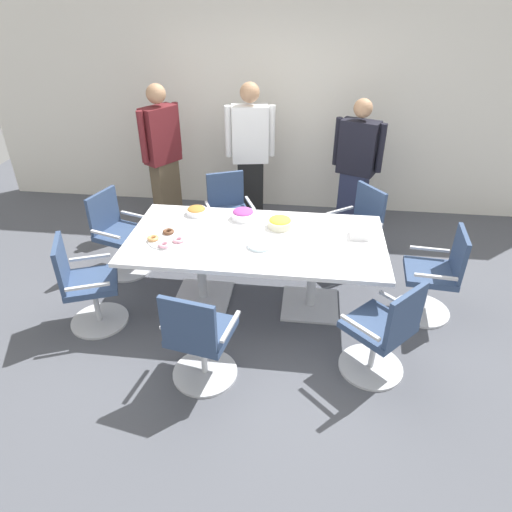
% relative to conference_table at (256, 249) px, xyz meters
% --- Properties ---
extents(ground_plane, '(10.00, 10.00, 0.01)m').
position_rel_conference_table_xyz_m(ground_plane, '(0.00, 0.00, -0.63)').
color(ground_plane, '#4C4F56').
extents(back_wall, '(8.00, 0.10, 2.80)m').
position_rel_conference_table_xyz_m(back_wall, '(0.00, 2.40, 0.77)').
color(back_wall, white).
rests_on(back_wall, ground).
extents(conference_table, '(2.40, 1.20, 0.75)m').
position_rel_conference_table_xyz_m(conference_table, '(0.00, 0.00, 0.00)').
color(conference_table, white).
rests_on(conference_table, ground).
extents(office_chair_0, '(0.68, 0.68, 0.91)m').
position_rel_conference_table_xyz_m(office_chair_0, '(-1.57, 0.43, -0.22)').
color(office_chair_0, silver).
rests_on(office_chair_0, ground).
extents(office_chair_1, '(0.70, 0.70, 0.91)m').
position_rel_conference_table_xyz_m(office_chair_1, '(-1.51, -0.51, -0.22)').
color(office_chair_1, silver).
rests_on(office_chair_1, ground).
extents(office_chair_2, '(0.63, 0.63, 0.91)m').
position_rel_conference_table_xyz_m(office_chair_2, '(-0.31, -1.09, -0.22)').
color(office_chair_2, silver).
rests_on(office_chair_2, ground).
extents(office_chair_3, '(0.76, 0.76, 0.91)m').
position_rel_conference_table_xyz_m(office_chair_3, '(1.12, -0.83, -0.22)').
color(office_chair_3, silver).
rests_on(office_chair_3, ground).
extents(office_chair_4, '(0.58, 0.58, 0.91)m').
position_rel_conference_table_xyz_m(office_chair_4, '(1.70, 0.04, -0.22)').
color(office_chair_4, silver).
rests_on(office_chair_4, ground).
extents(office_chair_5, '(0.75, 0.75, 0.91)m').
position_rel_conference_table_xyz_m(office_chair_5, '(1.02, 0.88, -0.22)').
color(office_chair_5, silver).
rests_on(office_chair_5, ground).
extents(office_chair_6, '(0.71, 0.71, 0.91)m').
position_rel_conference_table_xyz_m(office_chair_6, '(-0.45, 1.06, -0.22)').
color(office_chair_6, silver).
rests_on(office_chair_6, ground).
extents(person_standing_0, '(0.43, 0.55, 1.80)m').
position_rel_conference_table_xyz_m(person_standing_0, '(-1.37, 1.61, 0.32)').
color(person_standing_0, brown).
rests_on(person_standing_0, ground).
extents(person_standing_1, '(0.61, 0.29, 1.81)m').
position_rel_conference_table_xyz_m(person_standing_1, '(-0.29, 1.74, 0.33)').
color(person_standing_1, black).
rests_on(person_standing_1, ground).
extents(person_standing_2, '(0.59, 0.37, 1.68)m').
position_rel_conference_table_xyz_m(person_standing_2, '(1.02, 1.66, 0.25)').
color(person_standing_2, '#232842').
rests_on(person_standing_2, ground).
extents(snack_bowl_chips_yellow, '(0.24, 0.24, 0.11)m').
position_rel_conference_table_xyz_m(snack_bowl_chips_yellow, '(0.21, 0.24, 0.18)').
color(snack_bowl_chips_yellow, beige).
rests_on(snack_bowl_chips_yellow, conference_table).
extents(snack_bowl_candy_mix, '(0.24, 0.24, 0.11)m').
position_rel_conference_table_xyz_m(snack_bowl_candy_mix, '(-0.18, 0.38, 0.18)').
color(snack_bowl_candy_mix, white).
rests_on(snack_bowl_candy_mix, conference_table).
extents(snack_bowl_pretzels, '(0.21, 0.21, 0.09)m').
position_rel_conference_table_xyz_m(snack_bowl_pretzels, '(-0.67, 0.42, 0.17)').
color(snack_bowl_pretzels, white).
rests_on(snack_bowl_pretzels, conference_table).
extents(donut_platter, '(0.35, 0.35, 0.04)m').
position_rel_conference_table_xyz_m(donut_platter, '(-0.82, -0.16, 0.14)').
color(donut_platter, white).
rests_on(donut_platter, conference_table).
extents(plate_stack, '(0.23, 0.23, 0.03)m').
position_rel_conference_table_xyz_m(plate_stack, '(0.05, -0.15, 0.14)').
color(plate_stack, white).
rests_on(plate_stack, conference_table).
extents(napkin_pile, '(0.17, 0.17, 0.07)m').
position_rel_conference_table_xyz_m(napkin_pile, '(0.96, 0.14, 0.16)').
color(napkin_pile, white).
rests_on(napkin_pile, conference_table).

